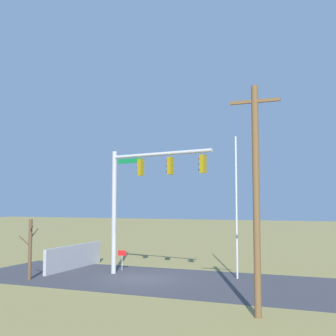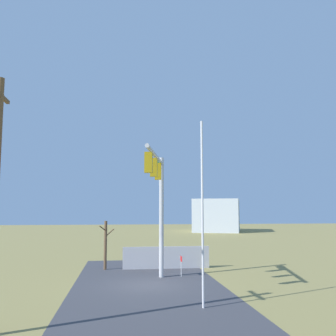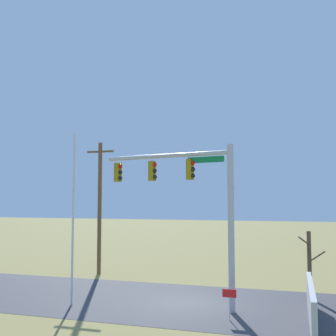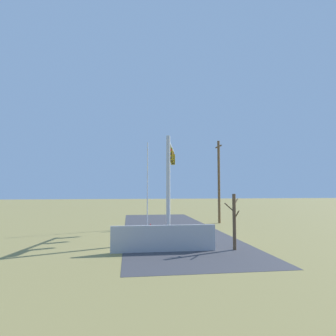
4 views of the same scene
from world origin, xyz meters
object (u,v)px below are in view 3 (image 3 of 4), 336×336
at_px(utility_pole, 100,205).
at_px(flagpole, 73,218).
at_px(signal_mast, 192,193).
at_px(bare_tree, 310,264).
at_px(open_sign, 229,297).

bearing_deg(utility_pole, flagpole, -72.19).
xyz_separation_m(signal_mast, bare_tree, (5.16, 3.09, -3.45)).
bearing_deg(bare_tree, utility_pole, 166.01).
bearing_deg(signal_mast, open_sign, -39.94).
height_order(utility_pole, bare_tree, utility_pole).
bearing_deg(flagpole, open_sign, -2.07).
distance_m(utility_pole, open_sign, 13.09).
bearing_deg(bare_tree, flagpole, -157.06).
bearing_deg(flagpole, utility_pole, 107.81).
bearing_deg(open_sign, signal_mast, 140.06).
bearing_deg(bare_tree, signal_mast, -149.09).
distance_m(signal_mast, utility_pole, 10.08).
xyz_separation_m(flagpole, open_sign, (7.30, -0.26, -3.06)).
relative_size(flagpole, open_sign, 6.50).
xyz_separation_m(bare_tree, open_sign, (-3.22, -4.71, -0.80)).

